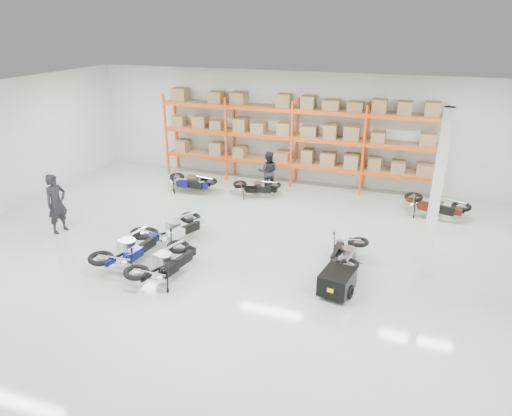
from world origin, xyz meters
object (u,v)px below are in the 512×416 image
at_px(trailer, 337,282).
at_px(person_left, 57,204).
at_px(moto_back_d, 436,201).
at_px(moto_back_c, 256,184).
at_px(moto_silver_left, 174,224).
at_px(moto_back_a, 191,179).
at_px(moto_black_far_left, 165,258).
at_px(moto_blue_centre, 129,244).
at_px(person_back, 268,172).
at_px(moto_back_b, 188,178).
at_px(moto_touring_right, 347,249).

bearing_deg(trailer, person_left, -174.40).
bearing_deg(moto_back_d, moto_back_c, 105.64).
height_order(moto_silver_left, moto_back_a, moto_silver_left).
bearing_deg(moto_black_far_left, moto_blue_centre, -3.40).
bearing_deg(moto_silver_left, person_back, -80.34).
relative_size(moto_back_b, person_back, 1.02).
bearing_deg(moto_back_a, person_back, -67.82).
xyz_separation_m(moto_touring_right, moto_back_a, (-6.74, 3.90, 0.03)).
bearing_deg(person_back, moto_black_far_left, 72.60).
xyz_separation_m(moto_back_b, moto_back_c, (2.82, 0.20, -0.02)).
bearing_deg(moto_touring_right, moto_back_a, 153.96).
height_order(moto_touring_right, person_left, person_left).
relative_size(moto_touring_right, trailer, 1.06).
height_order(moto_silver_left, moto_touring_right, moto_silver_left).
distance_m(moto_touring_right, moto_back_c, 5.92).
bearing_deg(moto_blue_centre, moto_back_a, -73.69).
bearing_deg(person_left, moto_silver_left, -69.35).
distance_m(moto_back_a, moto_back_b, 0.25).
bearing_deg(moto_blue_centre, moto_touring_right, -155.26).
relative_size(moto_silver_left, moto_touring_right, 1.16).
relative_size(moto_black_far_left, moto_back_b, 1.16).
bearing_deg(moto_touring_right, moto_back_d, 65.33).
distance_m(moto_touring_right, person_left, 9.15).
bearing_deg(moto_back_c, person_left, 121.74).
distance_m(moto_back_c, person_back, 0.79).
bearing_deg(person_back, trailer, 107.78).
bearing_deg(moto_back_b, trailer, -124.79).
xyz_separation_m(moto_silver_left, moto_back_d, (7.60, 4.65, -0.00)).
relative_size(moto_back_d, person_left, 1.00).
distance_m(moto_touring_right, trailer, 1.60).
bearing_deg(moto_back_a, moto_back_b, 50.32).
bearing_deg(moto_back_a, moto_back_c, -79.71).
distance_m(moto_silver_left, person_back, 5.40).
height_order(moto_black_far_left, person_left, person_left).
bearing_deg(moto_touring_right, person_back, 131.97).
height_order(moto_touring_right, trailer, moto_touring_right).
bearing_deg(moto_black_far_left, moto_back_b, -56.68).
xyz_separation_m(moto_silver_left, trailer, (5.21, -1.31, -0.22)).
bearing_deg(moto_silver_left, moto_back_a, -45.63).
relative_size(moto_blue_centre, moto_back_b, 1.21).
height_order(moto_touring_right, moto_back_d, moto_back_d).
bearing_deg(moto_back_d, trailer, 172.88).
xyz_separation_m(moto_blue_centre, trailer, (5.78, 0.27, -0.24)).
xyz_separation_m(trailer, moto_back_b, (-6.93, 5.66, 0.14)).
distance_m(moto_black_far_left, moto_back_a, 6.55).
xyz_separation_m(moto_blue_centre, moto_silver_left, (0.56, 1.59, -0.02)).
xyz_separation_m(moto_black_far_left, moto_back_d, (6.82, 6.60, -0.00)).
bearing_deg(person_left, moto_back_d, -52.67).
relative_size(moto_touring_right, person_left, 0.86).
height_order(moto_blue_centre, moto_back_b, moto_blue_centre).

